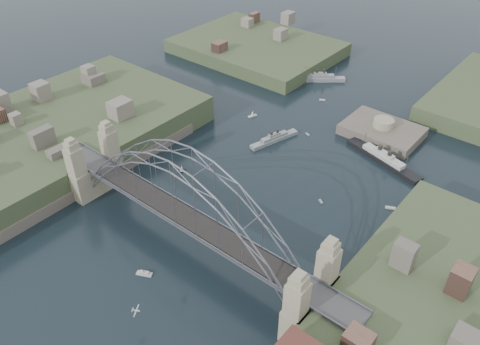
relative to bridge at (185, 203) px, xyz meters
The scene contains 17 objects.
ground 12.32m from the bridge, ahead, with size 500.00×500.00×0.00m, color black.
bridge is the anchor object (origin of this frame).
shore_west 58.25m from the bridge, behind, with size 50.50×90.00×12.00m.
headland_nw 110.41m from the bridge, 120.07° to the left, with size 60.00×45.00×9.00m, color #3B492B.
fort_island 72.14m from the bridge, 80.27° to the left, with size 22.00×16.00×9.40m.
naval_cruiser_near 49.44m from the bridge, 103.00° to the left, with size 6.46×16.25×4.88m.
naval_cruiser_far 93.00m from the bridge, 103.78° to the left, with size 15.59×13.52×6.13m.
ocean_liner 61.47m from the bridge, 72.03° to the left, with size 24.51×9.98×6.02m.
aeroplane 23.77m from the bridge, 69.93° to the right, with size 1.66×2.47×0.40m.
small_boat_a 30.33m from the bridge, 138.17° to the left, with size 1.04×2.25×2.38m.
small_boat_b 37.00m from the bridge, 65.07° to the left, with size 1.60×1.36×0.45m.
small_boat_c 17.00m from the bridge, 95.60° to the right, with size 3.49×2.48×1.43m.
small_boat_d 51.29m from the bridge, 54.29° to the left, with size 2.61×1.88×0.45m.
small_boat_e 60.62m from the bridge, 114.55° to the left, with size 1.93×3.14×2.38m.
small_boat_f 57.51m from the bridge, 95.16° to the left, with size 1.75×1.11×0.45m.
small_boat_h 79.64m from the bridge, 99.78° to the left, with size 2.00×1.54×0.45m.
small_boat_i 39.10m from the bridge, 17.08° to the left, with size 1.45×2.32×2.38m.
Camera 1 is at (57.73, -51.76, 76.97)m, focal length 36.11 mm.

